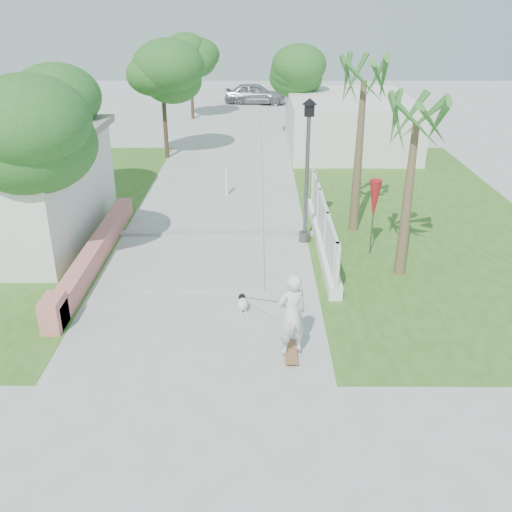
{
  "coord_description": "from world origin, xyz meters",
  "views": [
    {
      "loc": [
        1.42,
        -11.24,
        6.99
      ],
      "look_at": [
        1.37,
        1.87,
        1.1
      ],
      "focal_mm": 40.0,
      "sensor_mm": 36.0,
      "label": 1
    }
  ],
  "objects_px": {
    "patio_umbrella": "(374,201)",
    "parked_car": "(255,94)",
    "dog": "(243,303)",
    "bollard": "(226,182)",
    "street_lamp": "(307,167)",
    "skateboarder": "(267,303)"
  },
  "relations": [
    {
      "from": "dog",
      "to": "parked_car",
      "type": "height_order",
      "value": "parked_car"
    },
    {
      "from": "street_lamp",
      "to": "patio_umbrella",
      "type": "bearing_deg",
      "value": -27.76
    },
    {
      "from": "street_lamp",
      "to": "parked_car",
      "type": "relative_size",
      "value": 1.0
    },
    {
      "from": "dog",
      "to": "patio_umbrella",
      "type": "bearing_deg",
      "value": 35.09
    },
    {
      "from": "skateboarder",
      "to": "parked_car",
      "type": "height_order",
      "value": "skateboarder"
    },
    {
      "from": "skateboarder",
      "to": "bollard",
      "type": "bearing_deg",
      "value": -105.02
    },
    {
      "from": "patio_umbrella",
      "to": "dog",
      "type": "bearing_deg",
      "value": -137.32
    },
    {
      "from": "street_lamp",
      "to": "dog",
      "type": "xyz_separation_m",
      "value": [
        -1.85,
        -4.46,
        -2.21
      ]
    },
    {
      "from": "bollard",
      "to": "patio_umbrella",
      "type": "relative_size",
      "value": 0.47
    },
    {
      "from": "patio_umbrella",
      "to": "parked_car",
      "type": "bearing_deg",
      "value": 97.56
    },
    {
      "from": "street_lamp",
      "to": "patio_umbrella",
      "type": "relative_size",
      "value": 1.93
    },
    {
      "from": "patio_umbrella",
      "to": "dog",
      "type": "xyz_separation_m",
      "value": [
        -3.75,
        -3.46,
        -1.47
      ]
    },
    {
      "from": "skateboarder",
      "to": "dog",
      "type": "bearing_deg",
      "value": -86.14
    },
    {
      "from": "bollard",
      "to": "dog",
      "type": "distance_m",
      "value": 9.01
    },
    {
      "from": "bollard",
      "to": "parked_car",
      "type": "bearing_deg",
      "value": 87.35
    },
    {
      "from": "skateboarder",
      "to": "street_lamp",
      "type": "bearing_deg",
      "value": -125.92
    },
    {
      "from": "bollard",
      "to": "parked_car",
      "type": "xyz_separation_m",
      "value": [
        1.0,
        21.62,
        0.18
      ]
    },
    {
      "from": "dog",
      "to": "skateboarder",
      "type": "bearing_deg",
      "value": -70.7
    },
    {
      "from": "parked_car",
      "to": "dog",
      "type": "bearing_deg",
      "value": -178.94
    },
    {
      "from": "bollard",
      "to": "dog",
      "type": "relative_size",
      "value": 1.92
    },
    {
      "from": "patio_umbrella",
      "to": "parked_car",
      "type": "distance_m",
      "value": 27.38
    },
    {
      "from": "patio_umbrella",
      "to": "parked_car",
      "type": "xyz_separation_m",
      "value": [
        -3.6,
        27.12,
        -0.93
      ]
    }
  ]
}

